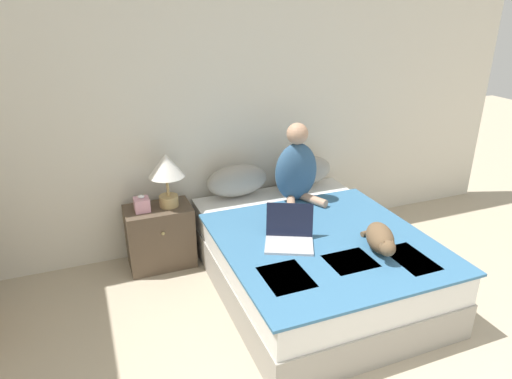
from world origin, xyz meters
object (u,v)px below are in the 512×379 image
object	(u,v)px
cat_tabby	(381,239)
laptop_open	(289,236)
pillow_far	(303,171)
bed	(312,259)
table_lamp	(166,170)
pillow_near	(237,181)
tissue_box	(142,204)
person_sitting	(296,169)
nightstand	(160,236)

from	to	relation	value
cat_tabby	laptop_open	size ratio (longest dim) A/B	1.08
pillow_far	bed	bearing A→B (deg)	-111.60
laptop_open	table_lamp	world-z (taller)	table_lamp
pillow_near	cat_tabby	bearing A→B (deg)	-64.41
bed	tissue_box	world-z (taller)	tissue_box
pillow_far	person_sitting	xyz separation A→B (m)	(-0.21, -0.27, 0.14)
pillow_near	nightstand	world-z (taller)	pillow_near
pillow_near	table_lamp	xyz separation A→B (m)	(-0.62, -0.05, 0.20)
person_sitting	nightstand	bearing A→B (deg)	169.33
tissue_box	table_lamp	bearing A→B (deg)	3.82
bed	laptop_open	world-z (taller)	laptop_open
nightstand	pillow_far	bearing A→B (deg)	1.98
pillow_far	laptop_open	bearing A→B (deg)	-122.01
bed	pillow_near	xyz separation A→B (m)	(-0.33, 0.82, 0.40)
bed	laptop_open	xyz separation A→B (m)	(-0.26, -0.12, 0.31)
nightstand	laptop_open	bearing A→B (deg)	-48.86
bed	pillow_near	size ratio (longest dim) A/B	3.43
person_sitting	nightstand	distance (m)	1.29
cat_tabby	tissue_box	size ratio (longest dim) A/B	3.36
bed	pillow_far	distance (m)	0.97
table_lamp	tissue_box	size ratio (longest dim) A/B	3.25
nightstand	table_lamp	bearing A→B (deg)	0.14
laptop_open	pillow_near	bearing A→B (deg)	119.59
table_lamp	cat_tabby	bearing A→B (deg)	-44.87
cat_tabby	laptop_open	world-z (taller)	laptop_open
person_sitting	laptop_open	xyz separation A→B (m)	(-0.38, -0.67, -0.23)
pillow_near	person_sitting	xyz separation A→B (m)	(0.44, -0.27, 0.14)
cat_tabby	nightstand	xyz separation A→B (m)	(-1.32, 1.22, -0.33)
person_sitting	nightstand	xyz separation A→B (m)	(-1.16, 0.22, -0.53)
pillow_near	tissue_box	world-z (taller)	pillow_near
pillow_far	tissue_box	bearing A→B (deg)	-177.62
bed	cat_tabby	size ratio (longest dim) A/B	4.05
nightstand	tissue_box	xyz separation A→B (m)	(-0.12, -0.01, 0.33)
table_lamp	tissue_box	world-z (taller)	table_lamp
pillow_near	tissue_box	xyz separation A→B (m)	(-0.84, -0.06, -0.06)
laptop_open	tissue_box	size ratio (longest dim) A/B	3.12
cat_tabby	tissue_box	bearing A→B (deg)	-108.26
laptop_open	cat_tabby	bearing A→B (deg)	-5.22
pillow_far	tissue_box	world-z (taller)	pillow_far
bed	tissue_box	size ratio (longest dim) A/B	13.59
pillow_near	pillow_far	distance (m)	0.65
pillow_near	person_sitting	distance (m)	0.54
pillow_far	nightstand	world-z (taller)	pillow_far
pillow_near	pillow_far	world-z (taller)	same
pillow_far	table_lamp	distance (m)	1.29
bed	nightstand	size ratio (longest dim) A/B	3.49
person_sitting	laptop_open	bearing A→B (deg)	-119.44
pillow_near	cat_tabby	distance (m)	1.40
bed	cat_tabby	xyz separation A→B (m)	(0.28, -0.44, 0.35)
cat_tabby	nightstand	size ratio (longest dim) A/B	0.86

